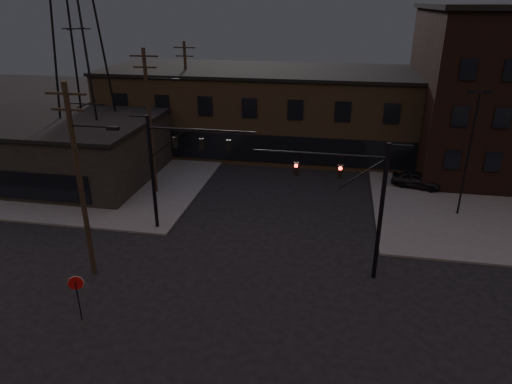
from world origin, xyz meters
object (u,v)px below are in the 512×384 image
traffic_signal_far (170,161)px  parked_car_lot_a (416,180)px  traffic_signal_near (361,197)px  stop_sign (76,288)px  car_crossing (317,153)px  parked_car_lot_b (486,176)px

traffic_signal_far → parked_car_lot_a: size_ratio=2.02×
traffic_signal_near → parked_car_lot_a: bearing=69.7°
traffic_signal_far → traffic_signal_near: bearing=-16.2°
parked_car_lot_a → traffic_signal_far: bearing=136.9°
stop_sign → parked_car_lot_a: bearing=48.1°
parked_car_lot_a → car_crossing: size_ratio=0.84×
traffic_signal_near → car_crossing: bearing=99.5°
parked_car_lot_a → parked_car_lot_b: 6.25m
parked_car_lot_b → car_crossing: bearing=66.8°
traffic_signal_far → parked_car_lot_a: (17.36, 10.82, -4.19)m
traffic_signal_near → stop_sign: traffic_signal_near is taller
traffic_signal_far → car_crossing: size_ratio=1.69×
traffic_signal_far → stop_sign: bearing=-97.3°
traffic_signal_near → parked_car_lot_a: traffic_signal_near is taller
traffic_signal_near → parked_car_lot_b: 20.19m
traffic_signal_far → stop_sign: traffic_signal_far is taller
traffic_signal_near → car_crossing: (-3.37, 20.11, -4.15)m
stop_sign → parked_car_lot_b: size_ratio=0.55×
parked_car_lot_b → car_crossing: 15.09m
traffic_signal_near → traffic_signal_far: bearing=163.8°
stop_sign → parked_car_lot_b: 33.51m
stop_sign → parked_car_lot_a: stop_sign is taller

